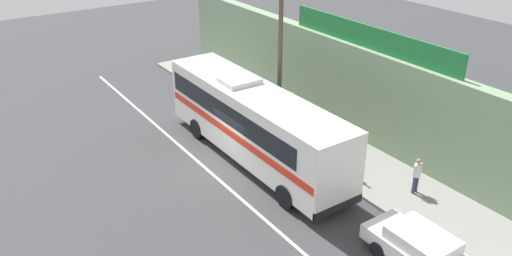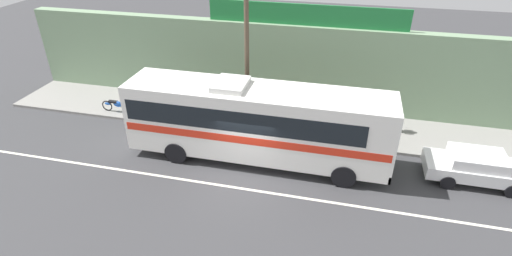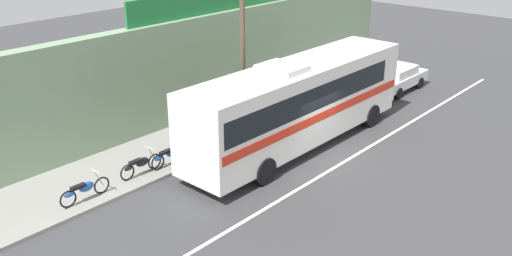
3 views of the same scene
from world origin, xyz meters
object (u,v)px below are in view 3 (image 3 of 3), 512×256
at_px(parked_car, 396,78).
at_px(motorcycle_green, 140,164).
at_px(motorcycle_orange, 84,189).
at_px(intercity_bus, 298,100).
at_px(motorcycle_purple, 170,154).
at_px(utility_pole, 242,38).
at_px(pedestrian_near_shop, 190,115).
at_px(pedestrian_far_left, 313,72).

distance_m(parked_car, motorcycle_green, 15.84).
bearing_deg(motorcycle_orange, parked_car, -6.05).
distance_m(intercity_bus, motorcycle_purple, 5.63).
relative_size(motorcycle_purple, motorcycle_green, 1.03).
distance_m(utility_pole, pedestrian_near_shop, 4.13).
bearing_deg(motorcycle_green, parked_car, -7.47).
height_order(utility_pole, motorcycle_green, utility_pole).
height_order(parked_car, motorcycle_orange, parked_car).
xyz_separation_m(motorcycle_green, motorcycle_orange, (-2.46, -0.13, 0.00)).
height_order(motorcycle_green, motorcycle_orange, same).
distance_m(intercity_bus, pedestrian_far_left, 7.60).
distance_m(parked_car, motorcycle_purple, 14.52).
bearing_deg(parked_car, intercity_bus, -176.77).
distance_m(intercity_bus, motorcycle_orange, 9.08).
bearing_deg(motorcycle_green, motorcycle_orange, -176.90).
height_order(utility_pole, pedestrian_near_shop, utility_pole).
height_order(utility_pole, pedestrian_far_left, utility_pole).
relative_size(parked_car, utility_pole, 0.51).
bearing_deg(motorcycle_orange, pedestrian_far_left, 5.45).
xyz_separation_m(motorcycle_purple, motorcycle_green, (-1.30, 0.16, 0.00)).
relative_size(utility_pole, pedestrian_far_left, 5.20).
height_order(parked_car, pedestrian_near_shop, pedestrian_near_shop).
bearing_deg(motorcycle_purple, intercity_bus, -26.63).
height_order(motorcycle_green, pedestrian_far_left, pedestrian_far_left).
height_order(intercity_bus, motorcycle_green, intercity_bus).
bearing_deg(motorcycle_purple, pedestrian_far_left, 7.40).
relative_size(intercity_bus, motorcycle_orange, 6.14).
bearing_deg(motorcycle_orange, utility_pole, -1.94).
distance_m(motorcycle_orange, pedestrian_near_shop, 6.53).
distance_m(parked_car, utility_pole, 11.26).
bearing_deg(utility_pole, parked_car, -9.03).
bearing_deg(intercity_bus, pedestrian_far_left, 31.19).
height_order(intercity_bus, motorcycle_orange, intercity_bus).
relative_size(parked_car, pedestrian_far_left, 2.63).
distance_m(parked_car, pedestrian_far_left, 4.59).
distance_m(intercity_bus, motorcycle_green, 6.85).
xyz_separation_m(utility_pole, motorcycle_orange, (-7.67, 0.26, -3.91)).
height_order(parked_car, utility_pole, utility_pole).
relative_size(parked_car, pedestrian_near_shop, 2.66).
xyz_separation_m(intercity_bus, pedestrian_far_left, (6.44, 3.90, -0.99)).
bearing_deg(pedestrian_near_shop, pedestrian_far_left, -1.26).
height_order(motorcycle_purple, pedestrian_far_left, pedestrian_far_left).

